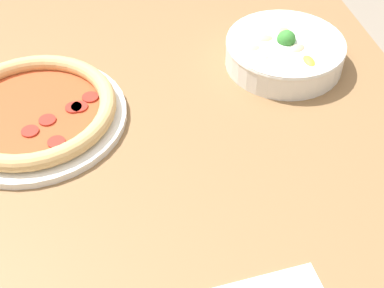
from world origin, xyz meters
TOP-DOWN VIEW (x-y plane):
  - dining_table at (0.00, 0.00)m, footprint 1.34×0.98m
  - pizza at (-0.08, -0.13)m, footprint 0.29×0.29m
  - bowl at (-0.14, 0.30)m, footprint 0.21×0.21m

SIDE VIEW (x-z plane):
  - dining_table at x=0.00m, z-range 0.29..1.05m
  - pizza at x=-0.08m, z-range 0.76..0.80m
  - bowl at x=-0.14m, z-range 0.76..0.83m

